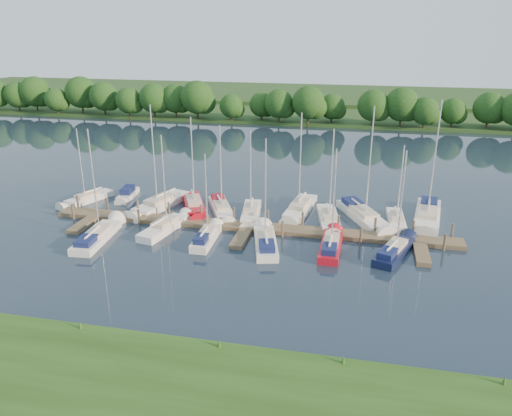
% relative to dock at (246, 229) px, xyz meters
% --- Properties ---
extents(ground, '(260.00, 260.00, 0.00)m').
position_rel_dock_xyz_m(ground, '(0.00, -7.31, -0.20)').
color(ground, '#17232F').
rests_on(ground, ground).
extents(near_bank, '(90.00, 10.00, 0.50)m').
position_rel_dock_xyz_m(near_bank, '(0.00, -23.31, 0.05)').
color(near_bank, '#204112').
rests_on(near_bank, ground).
extents(dock, '(40.00, 6.00, 0.40)m').
position_rel_dock_xyz_m(dock, '(0.00, 0.00, 0.00)').
color(dock, brown).
rests_on(dock, ground).
extents(mooring_pilings, '(38.24, 2.84, 2.00)m').
position_rel_dock_xyz_m(mooring_pilings, '(0.00, 1.13, 0.40)').
color(mooring_pilings, '#473D33').
rests_on(mooring_pilings, ground).
extents(far_shore, '(180.00, 30.00, 0.60)m').
position_rel_dock_xyz_m(far_shore, '(0.00, 67.69, 0.10)').
color(far_shore, '#213E17').
rests_on(far_shore, ground).
extents(distant_hill, '(220.00, 40.00, 1.40)m').
position_rel_dock_xyz_m(distant_hill, '(0.00, 92.69, 0.50)').
color(distant_hill, '#305123').
rests_on(distant_hill, ground).
extents(treeline, '(144.76, 10.19, 8.27)m').
position_rel_dock_xyz_m(treeline, '(0.39, 54.64, 3.92)').
color(treeline, '#38281C').
rests_on(treeline, ground).
extents(sailboat_n_0, '(3.76, 6.63, 8.66)m').
position_rel_dock_xyz_m(sailboat_n_0, '(-19.43, 4.52, 0.07)').
color(sailboat_n_0, white).
rests_on(sailboat_n_0, ground).
extents(motorboat, '(1.91, 4.94, 1.54)m').
position_rel_dock_xyz_m(motorboat, '(-15.57, 6.73, 0.13)').
color(motorboat, white).
rests_on(motorboat, ground).
extents(sailboat_n_2, '(4.24, 9.13, 11.60)m').
position_rel_dock_xyz_m(sailboat_n_2, '(-10.74, 4.34, 0.08)').
color(sailboat_n_2, white).
rests_on(sailboat_n_2, ground).
extents(sailboat_n_3, '(4.66, 7.88, 10.41)m').
position_rel_dock_xyz_m(sailboat_n_3, '(-6.90, 4.82, 0.08)').
color(sailboat_n_3, '#B2101E').
rests_on(sailboat_n_3, ground).
extents(sailboat_n_4, '(4.46, 7.41, 9.65)m').
position_rel_dock_xyz_m(sailboat_n_4, '(-3.80, 4.58, 0.11)').
color(sailboat_n_4, white).
rests_on(sailboat_n_4, ground).
extents(sailboat_n_5, '(2.60, 7.39, 9.47)m').
position_rel_dock_xyz_m(sailboat_n_5, '(-0.40, 3.80, 0.08)').
color(sailboat_n_5, white).
rests_on(sailboat_n_5, ground).
extents(sailboat_n_6, '(2.87, 8.67, 11.03)m').
position_rel_dock_xyz_m(sailboat_n_6, '(4.34, 6.10, 0.08)').
color(sailboat_n_6, white).
rests_on(sailboat_n_6, ground).
extents(sailboat_n_7, '(2.97, 7.87, 9.88)m').
position_rel_dock_xyz_m(sailboat_n_7, '(7.60, 3.92, 0.07)').
color(sailboat_n_7, white).
rests_on(sailboat_n_7, ground).
extents(sailboat_n_8, '(5.77, 9.20, 11.98)m').
position_rel_dock_xyz_m(sailboat_n_8, '(10.99, 5.48, 0.12)').
color(sailboat_n_8, white).
rests_on(sailboat_n_8, ground).
extents(sailboat_n_9, '(1.80, 6.54, 8.40)m').
position_rel_dock_xyz_m(sailboat_n_9, '(14.21, 4.97, 0.07)').
color(sailboat_n_9, white).
rests_on(sailboat_n_9, ground).
extents(sailboat_n_10, '(3.57, 10.14, 12.61)m').
position_rel_dock_xyz_m(sailboat_n_10, '(17.36, 6.83, 0.12)').
color(sailboat_n_10, white).
rests_on(sailboat_n_10, ground).
extents(sailboat_s_0, '(2.52, 8.45, 10.61)m').
position_rel_dock_xyz_m(sailboat_s_0, '(-13.00, -4.74, 0.11)').
color(sailboat_s_0, white).
rests_on(sailboat_s_0, ground).
extents(sailboat_s_1, '(3.07, 7.57, 9.72)m').
position_rel_dock_xyz_m(sailboat_s_1, '(-7.69, -1.44, 0.08)').
color(sailboat_s_1, white).
rests_on(sailboat_s_1, ground).
extents(sailboat_s_2, '(1.69, 6.49, 8.54)m').
position_rel_dock_xyz_m(sailboat_s_2, '(-3.04, -3.05, 0.13)').
color(sailboat_s_2, white).
rests_on(sailboat_s_2, ground).
extents(sailboat_s_3, '(3.47, 7.93, 10.11)m').
position_rel_dock_xyz_m(sailboat_s_3, '(2.44, -2.90, 0.13)').
color(sailboat_s_3, white).
rests_on(sailboat_s_3, ground).
extents(sailboat_s_4, '(1.82, 7.28, 9.42)m').
position_rel_dock_xyz_m(sailboat_s_4, '(8.25, -2.47, 0.13)').
color(sailboat_s_4, '#B2101E').
rests_on(sailboat_s_4, ground).
extents(sailboat_s_5, '(3.88, 7.34, 9.52)m').
position_rel_dock_xyz_m(sailboat_s_5, '(13.73, -2.37, 0.12)').
color(sailboat_s_5, '#101635').
rests_on(sailboat_s_5, ground).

